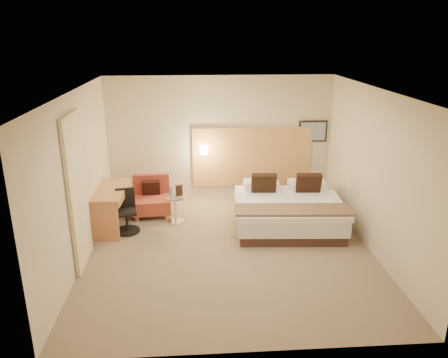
{
  "coord_description": "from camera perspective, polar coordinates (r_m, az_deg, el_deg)",
  "views": [
    {
      "loc": [
        -0.56,
        -6.65,
        3.56
      ],
      "look_at": [
        -0.05,
        0.52,
        1.12
      ],
      "focal_mm": 35.0,
      "sensor_mm": 36.0,
      "label": 1
    }
  ],
  "objects": [
    {
      "name": "menu_folder",
      "position": [
        8.45,
        -5.88,
        -1.47
      ],
      "size": [
        0.14,
        0.09,
        0.21
      ],
      "primitive_type": "cube",
      "rotation": [
        0.0,
        0.0,
        0.37
      ],
      "color": "#311F14",
      "rests_on": "side_table"
    },
    {
      "name": "bed",
      "position": [
        8.47,
        8.23,
        -3.95
      ],
      "size": [
        2.09,
        2.05,
        0.97
      ],
      "color": "#3D241E",
      "rests_on": "floor"
    },
    {
      "name": "wall_left",
      "position": [
        7.25,
        -18.64,
        0.0
      ],
      "size": [
        0.02,
        5.0,
        2.7
      ],
      "primitive_type": "cube",
      "color": "beige",
      "rests_on": "floor"
    },
    {
      "name": "floor",
      "position": [
        7.56,
        0.68,
        -9.38
      ],
      "size": [
        4.8,
        5.0,
        0.02
      ],
      "primitive_type": "cube",
      "color": "#7F6D56",
      "rests_on": "ground"
    },
    {
      "name": "lamp_shade",
      "position": [
        9.33,
        -2.63,
        3.78
      ],
      "size": [
        0.15,
        0.15,
        0.15
      ],
      "primitive_type": "cube",
      "color": "#FCEBC5",
      "rests_on": "wall_back"
    },
    {
      "name": "side_table",
      "position": [
        8.56,
        -6.34,
        -3.71
      ],
      "size": [
        0.63,
        0.63,
        0.54
      ],
      "color": "white",
      "rests_on": "floor"
    },
    {
      "name": "bottle_a",
      "position": [
        8.47,
        -6.92,
        -1.55
      ],
      "size": [
        0.08,
        0.08,
        0.19
      ],
      "primitive_type": "cylinder",
      "rotation": [
        0.0,
        0.0,
        0.37
      ],
      "color": "#8DA9DB",
      "rests_on": "side_table"
    },
    {
      "name": "curtain",
      "position": [
        7.05,
        -18.61,
        -1.64
      ],
      "size": [
        0.06,
        0.9,
        2.42
      ],
      "primitive_type": "cube",
      "color": "beige",
      "rests_on": "wall_left"
    },
    {
      "name": "desk",
      "position": [
        8.42,
        -14.42,
        -2.33
      ],
      "size": [
        0.65,
        1.28,
        0.78
      ],
      "color": "#BE894A",
      "rests_on": "floor"
    },
    {
      "name": "wall_right",
      "position": [
        7.61,
        19.13,
        0.82
      ],
      "size": [
        0.02,
        5.0,
        2.7
      ],
      "primitive_type": "cube",
      "color": "beige",
      "rests_on": "floor"
    },
    {
      "name": "art_canvas",
      "position": [
        9.69,
        11.57,
        6.12
      ],
      "size": [
        0.54,
        0.01,
        0.39
      ],
      "primitive_type": "cube",
      "color": "gray",
      "rests_on": "wall_back"
    },
    {
      "name": "wall_front",
      "position": [
        4.72,
        3.26,
        -9.15
      ],
      "size": [
        4.8,
        0.02,
        2.7
      ],
      "primitive_type": "cube",
      "color": "beige",
      "rests_on": "floor"
    },
    {
      "name": "ceiling",
      "position": [
        6.72,
        0.77,
        11.51
      ],
      "size": [
        4.8,
        5.0,
        0.02
      ],
      "primitive_type": "cube",
      "color": "white",
      "rests_on": "floor"
    },
    {
      "name": "wall_back",
      "position": [
        9.44,
        -0.53,
        5.23
      ],
      "size": [
        4.8,
        0.02,
        2.7
      ],
      "primitive_type": "cube",
      "color": "beige",
      "rests_on": "floor"
    },
    {
      "name": "desk_chair",
      "position": [
        8.31,
        -12.61,
        -4.57
      ],
      "size": [
        0.52,
        0.52,
        0.8
      ],
      "color": "black",
      "rests_on": "floor"
    },
    {
      "name": "headboard_panel",
      "position": [
        9.57,
        3.68,
        2.9
      ],
      "size": [
        2.6,
        0.04,
        1.3
      ],
      "primitive_type": "cube",
      "color": "tan",
      "rests_on": "wall_back"
    },
    {
      "name": "lamp_arm",
      "position": [
        9.38,
        -2.64,
        3.88
      ],
      "size": [
        0.02,
        0.12,
        0.02
      ],
      "primitive_type": "cylinder",
      "rotation": [
        1.57,
        0.0,
        0.0
      ],
      "color": "silver",
      "rests_on": "wall_back"
    },
    {
      "name": "art_frame",
      "position": [
        9.7,
        11.53,
        6.14
      ],
      "size": [
        0.62,
        0.03,
        0.47
      ],
      "primitive_type": "cube",
      "color": "black",
      "rests_on": "wall_back"
    },
    {
      "name": "lounge_chair",
      "position": [
        9.0,
        -9.42,
        -2.65
      ],
      "size": [
        0.79,
        0.71,
        0.78
      ],
      "color": "#9A6848",
      "rests_on": "floor"
    }
  ]
}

